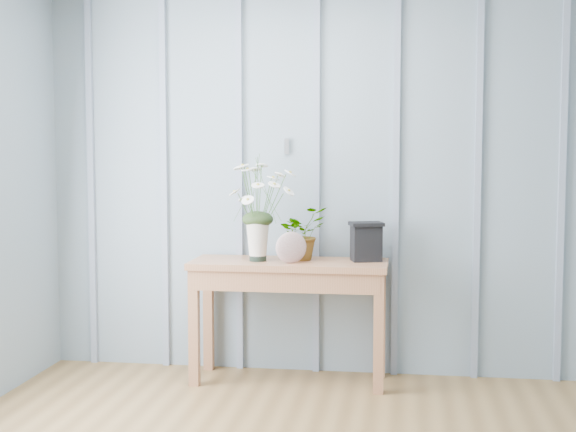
% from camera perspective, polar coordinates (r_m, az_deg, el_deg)
% --- Properties ---
extents(room_shell, '(4.00, 4.50, 2.50)m').
position_cam_1_polar(room_shell, '(3.79, 3.68, 13.18)').
color(room_shell, '#8598A6').
rests_on(room_shell, ground).
extents(sideboard, '(1.20, 0.45, 0.75)m').
position_cam_1_polar(sideboard, '(4.93, 0.08, -4.53)').
color(sideboard, '#9F6643').
rests_on(sideboard, ground).
extents(daisy_vase, '(0.47, 0.36, 0.66)m').
position_cam_1_polar(daisy_vase, '(4.87, -2.17, 1.62)').
color(daisy_vase, black).
rests_on(daisy_vase, sideboard).
extents(spider_plant, '(0.39, 0.39, 0.33)m').
position_cam_1_polar(spider_plant, '(4.94, 0.96, -1.23)').
color(spider_plant, '#1E3216').
rests_on(spider_plant, sideboard).
extents(felt_disc_vessel, '(0.20, 0.12, 0.19)m').
position_cam_1_polar(felt_disc_vessel, '(4.79, 0.22, -2.26)').
color(felt_disc_vessel, '#824755').
rests_on(felt_disc_vessel, sideboard).
extents(carved_box, '(0.23, 0.20, 0.24)m').
position_cam_1_polar(carved_box, '(4.91, 5.58, -1.79)').
color(carved_box, black).
rests_on(carved_box, sideboard).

